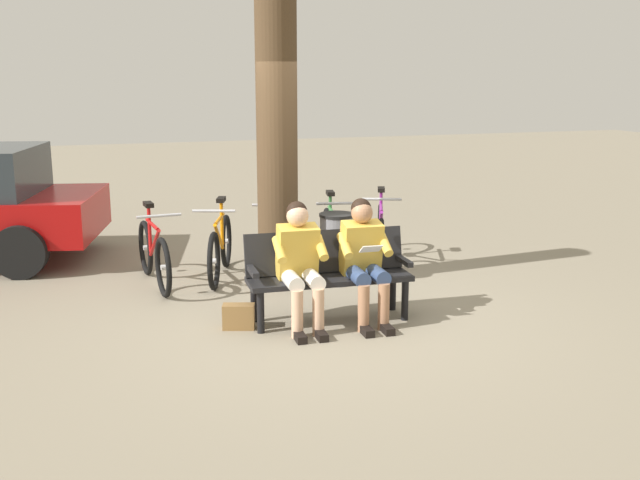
{
  "coord_description": "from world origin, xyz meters",
  "views": [
    {
      "loc": [
        2.33,
        6.71,
        2.38
      ],
      "look_at": [
        -0.0,
        -0.22,
        0.75
      ],
      "focal_mm": 42.14,
      "sensor_mm": 36.0,
      "label": 1
    }
  ],
  "objects_px": {
    "litter_bin": "(337,249)",
    "bicycle_green": "(332,239)",
    "bicycle_orange": "(381,234)",
    "bicycle_blue": "(275,241)",
    "tree_trunk": "(277,141)",
    "bicycle_purple": "(154,255)",
    "bicycle_silver": "(220,248)",
    "bench": "(328,269)",
    "person_reading": "(364,255)",
    "person_companion": "(300,259)",
    "handbag": "(239,317)"
  },
  "relations": [
    {
      "from": "bicycle_green",
      "to": "bench",
      "type": "bearing_deg",
      "value": -8.45
    },
    {
      "from": "handbag",
      "to": "bicycle_purple",
      "type": "bearing_deg",
      "value": -71.94
    },
    {
      "from": "person_companion",
      "to": "litter_bin",
      "type": "xyz_separation_m",
      "value": [
        -0.85,
        -1.32,
        -0.25
      ]
    },
    {
      "from": "person_reading",
      "to": "litter_bin",
      "type": "distance_m",
      "value": 1.39
    },
    {
      "from": "bench",
      "to": "litter_bin",
      "type": "height_order",
      "value": "bench"
    },
    {
      "from": "bench",
      "to": "person_reading",
      "type": "relative_size",
      "value": 1.35
    },
    {
      "from": "bench",
      "to": "litter_bin",
      "type": "bearing_deg",
      "value": -110.62
    },
    {
      "from": "bicycle_green",
      "to": "bicycle_silver",
      "type": "relative_size",
      "value": 1.03
    },
    {
      "from": "bicycle_blue",
      "to": "bicycle_purple",
      "type": "relative_size",
      "value": 0.96
    },
    {
      "from": "tree_trunk",
      "to": "bicycle_green",
      "type": "height_order",
      "value": "tree_trunk"
    },
    {
      "from": "bicycle_orange",
      "to": "bicycle_blue",
      "type": "relative_size",
      "value": 0.97
    },
    {
      "from": "bicycle_orange",
      "to": "bicycle_purple",
      "type": "bearing_deg",
      "value": -63.41
    },
    {
      "from": "handbag",
      "to": "tree_trunk",
      "type": "relative_size",
      "value": 0.09
    },
    {
      "from": "tree_trunk",
      "to": "bicycle_purple",
      "type": "relative_size",
      "value": 1.97
    },
    {
      "from": "bench",
      "to": "person_reading",
      "type": "distance_m",
      "value": 0.39
    },
    {
      "from": "person_reading",
      "to": "bicycle_purple",
      "type": "relative_size",
      "value": 0.72
    },
    {
      "from": "person_companion",
      "to": "tree_trunk",
      "type": "xyz_separation_m",
      "value": [
        -0.17,
        -1.4,
        0.99
      ]
    },
    {
      "from": "person_companion",
      "to": "bicycle_silver",
      "type": "height_order",
      "value": "person_companion"
    },
    {
      "from": "tree_trunk",
      "to": "bicycle_purple",
      "type": "bearing_deg",
      "value": -20.73
    },
    {
      "from": "person_reading",
      "to": "bicycle_green",
      "type": "bearing_deg",
      "value": -97.68
    },
    {
      "from": "tree_trunk",
      "to": "bicycle_orange",
      "type": "distance_m",
      "value": 2.15
    },
    {
      "from": "person_reading",
      "to": "bicycle_green",
      "type": "relative_size",
      "value": 0.73
    },
    {
      "from": "person_companion",
      "to": "bicycle_purple",
      "type": "xyz_separation_m",
      "value": [
        1.16,
        -1.91,
        -0.3
      ]
    },
    {
      "from": "bicycle_blue",
      "to": "tree_trunk",
      "type": "bearing_deg",
      "value": 5.65
    },
    {
      "from": "handbag",
      "to": "litter_bin",
      "type": "xyz_separation_m",
      "value": [
        -1.42,
        -1.2,
        0.29
      ]
    },
    {
      "from": "bicycle_orange",
      "to": "bicycle_blue",
      "type": "distance_m",
      "value": 1.4
    },
    {
      "from": "person_reading",
      "to": "handbag",
      "type": "xyz_separation_m",
      "value": [
        1.22,
        -0.15,
        -0.54
      ]
    },
    {
      "from": "bicycle_orange",
      "to": "litter_bin",
      "type": "bearing_deg",
      "value": -25.54
    },
    {
      "from": "person_companion",
      "to": "bicycle_green",
      "type": "xyz_separation_m",
      "value": [
        -1.04,
        -2.03,
        -0.3
      ]
    },
    {
      "from": "bicycle_orange",
      "to": "bicycle_green",
      "type": "xyz_separation_m",
      "value": [
        0.7,
        0.09,
        0.0
      ]
    },
    {
      "from": "bicycle_orange",
      "to": "bicycle_silver",
      "type": "xyz_separation_m",
      "value": [
        2.11,
        0.13,
        0.0
      ]
    },
    {
      "from": "bench",
      "to": "litter_bin",
      "type": "distance_m",
      "value": 1.28
    },
    {
      "from": "litter_bin",
      "to": "bicycle_blue",
      "type": "xyz_separation_m",
      "value": [
        0.51,
        -0.85,
        -0.05
      ]
    },
    {
      "from": "bicycle_blue",
      "to": "litter_bin",
      "type": "bearing_deg",
      "value": 48.9
    },
    {
      "from": "bench",
      "to": "person_reading",
      "type": "height_order",
      "value": "person_reading"
    },
    {
      "from": "bicycle_green",
      "to": "bicycle_silver",
      "type": "bearing_deg",
      "value": -75.93
    },
    {
      "from": "person_reading",
      "to": "person_companion",
      "type": "relative_size",
      "value": 1.0
    },
    {
      "from": "bench",
      "to": "bicycle_blue",
      "type": "relative_size",
      "value": 1.0
    },
    {
      "from": "litter_bin",
      "to": "bicycle_purple",
      "type": "bearing_deg",
      "value": -16.36
    },
    {
      "from": "litter_bin",
      "to": "bicycle_green",
      "type": "xyz_separation_m",
      "value": [
        -0.19,
        -0.72,
        -0.05
      ]
    },
    {
      "from": "person_reading",
      "to": "bicycle_silver",
      "type": "bearing_deg",
      "value": -60.06
    },
    {
      "from": "bicycle_purple",
      "to": "bicycle_green",
      "type": "bearing_deg",
      "value": 88.59
    },
    {
      "from": "tree_trunk",
      "to": "bicycle_blue",
      "type": "bearing_deg",
      "value": -102.25
    },
    {
      "from": "bicycle_blue",
      "to": "bicycle_purple",
      "type": "xyz_separation_m",
      "value": [
        1.5,
        0.26,
        0.0
      ]
    },
    {
      "from": "bicycle_green",
      "to": "bicycle_purple",
      "type": "relative_size",
      "value": 0.99
    },
    {
      "from": "person_reading",
      "to": "handbag",
      "type": "distance_m",
      "value": 1.34
    },
    {
      "from": "bicycle_purple",
      "to": "person_reading",
      "type": "bearing_deg",
      "value": 38.06
    },
    {
      "from": "bicycle_green",
      "to": "bicycle_blue",
      "type": "height_order",
      "value": "same"
    },
    {
      "from": "person_companion",
      "to": "bicycle_green",
      "type": "bearing_deg",
      "value": -113.81
    },
    {
      "from": "bicycle_green",
      "to": "bicycle_orange",
      "type": "bearing_deg",
      "value": 109.4
    }
  ]
}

